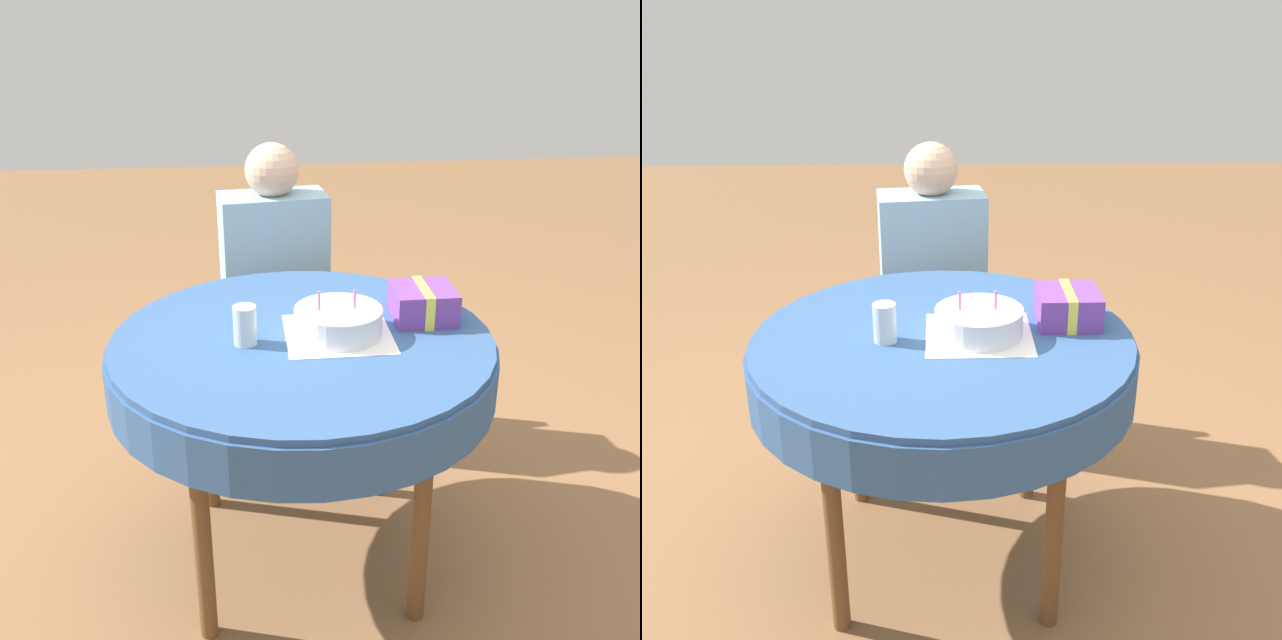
{
  "view_description": "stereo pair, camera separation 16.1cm",
  "coord_description": "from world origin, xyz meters",
  "views": [
    {
      "loc": [
        -0.16,
        -1.91,
        1.67
      ],
      "look_at": [
        0.05,
        0.0,
        0.83
      ],
      "focal_mm": 42.0,
      "sensor_mm": 36.0,
      "label": 1
    },
    {
      "loc": [
        -0.0,
        -1.92,
        1.67
      ],
      "look_at": [
        0.05,
        0.0,
        0.83
      ],
      "focal_mm": 42.0,
      "sensor_mm": 36.0,
      "label": 2
    }
  ],
  "objects": [
    {
      "name": "gift_box",
      "position": [
        0.37,
        0.08,
        0.83
      ],
      "size": [
        0.18,
        0.19,
        0.1
      ],
      "color": "#753D99",
      "rests_on": "dining_table"
    },
    {
      "name": "birthday_cake",
      "position": [
        0.1,
        0.0,
        0.82
      ],
      "size": [
        0.25,
        0.25,
        0.13
      ],
      "color": "white",
      "rests_on": "dining_table"
    },
    {
      "name": "drinking_glass",
      "position": [
        -0.16,
        -0.03,
        0.83
      ],
      "size": [
        0.07,
        0.07,
        0.11
      ],
      "color": "silver",
      "rests_on": "dining_table"
    },
    {
      "name": "napkin",
      "position": [
        0.1,
        0.0,
        0.78
      ],
      "size": [
        0.3,
        0.3,
        0.0
      ],
      "color": "white",
      "rests_on": "dining_table"
    },
    {
      "name": "dining_table",
      "position": [
        0.0,
        0.0,
        0.69
      ],
      "size": [
        1.1,
        1.1,
        0.78
      ],
      "color": "#335689",
      "rests_on": "ground_plane"
    },
    {
      "name": "person",
      "position": [
        -0.03,
        0.77,
        0.7
      ],
      "size": [
        0.42,
        0.34,
        1.18
      ],
      "rotation": [
        0.0,
        0.0,
        0.12
      ],
      "color": "#DBB293",
      "rests_on": "ground_plane"
    },
    {
      "name": "chair",
      "position": [
        -0.04,
        0.85,
        0.46
      ],
      "size": [
        0.41,
        0.41,
        0.85
      ],
      "rotation": [
        0.0,
        0.0,
        0.12
      ],
      "color": "#A37A4C",
      "rests_on": "ground_plane"
    },
    {
      "name": "ground_plane",
      "position": [
        0.0,
        0.0,
        0.0
      ],
      "size": [
        12.0,
        12.0,
        0.0
      ],
      "primitive_type": "plane",
      "color": "#8C603D"
    }
  ]
}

